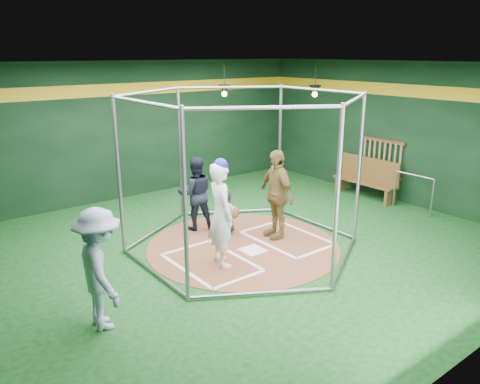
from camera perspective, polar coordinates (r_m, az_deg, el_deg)
room_shell at (r=8.80m, az=0.37°, el=3.95°), size 10.10×9.10×3.53m
clay_disc at (r=9.34m, az=0.38°, el=-6.58°), size 3.80×3.80×0.01m
home_plate at (r=9.12m, az=1.56°, el=-7.10°), size 0.43×0.43×0.01m
batter_box_left at (r=8.64m, az=-3.58°, el=-8.55°), size 1.17×1.77×0.01m
batter_box_right at (r=9.74m, az=5.71°, el=-5.59°), size 1.17×1.77×0.01m
batting_cage at (r=8.85m, az=0.40°, el=2.33°), size 4.05×4.67×3.00m
bat_rack at (r=12.76m, az=16.90°, el=4.00°), size 0.07×1.25×0.98m
pendant_lamp_near at (r=12.81m, az=-1.92°, el=12.41°), size 0.34×0.34×0.90m
pendant_lamp_far at (r=12.80m, az=9.12°, el=12.21°), size 0.34×0.34×0.90m
batter_figure at (r=8.23m, az=-2.32°, el=-2.59°), size 0.60×0.77×1.96m
visitor_leopard at (r=9.52m, az=4.44°, el=-0.25°), size 0.62×1.13×1.83m
catcher_figure at (r=9.75m, az=-1.70°, el=-2.35°), size 0.50×0.56×0.99m
umpire at (r=10.00m, az=-5.43°, el=-0.18°), size 0.94×0.85×1.59m
bystander_blue at (r=6.71m, az=-16.68°, el=-9.00°), size 0.77×1.19×1.73m
dugout_bench at (r=12.75m, az=15.22°, el=1.75°), size 0.42×1.80×1.05m
steel_railing at (r=11.91m, az=20.39°, el=0.62°), size 0.05×1.06×0.92m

